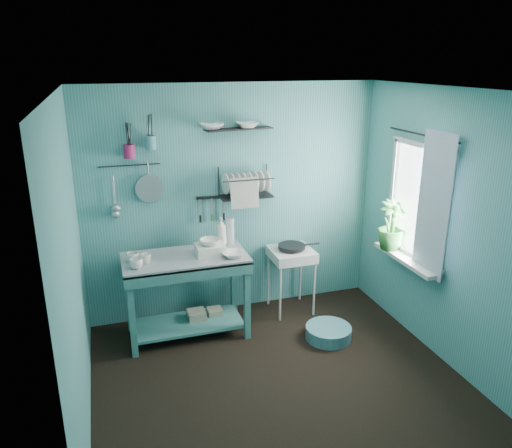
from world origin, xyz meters
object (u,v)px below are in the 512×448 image
object	(u,v)px
hotplate_stand	(291,280)
frying_pan	(292,246)
soap_bottle	(221,231)
floor_basin	(328,333)
work_counter	(187,296)
potted_plant	(392,225)
mug_left	(136,264)
wash_tub	(210,250)
colander	(149,188)
mug_mid	(146,259)
water_bottle	(230,231)
utensil_cup_teal	(150,142)
storage_tin_large	(197,320)
storage_tin_small	(215,317)
mug_right	(133,258)
dish_rack	(246,182)
utensil_cup_magenta	(129,151)

from	to	relation	value
hotplate_stand	frying_pan	xyz separation A→B (m)	(0.00, 0.00, 0.40)
soap_bottle	floor_basin	world-z (taller)	soap_bottle
work_counter	potted_plant	bearing A→B (deg)	-8.82
mug_left	wash_tub	bearing A→B (deg)	10.86
wash_tub	colander	world-z (taller)	colander
mug_mid	mug_left	bearing A→B (deg)	-135.00
water_bottle	utensil_cup_teal	distance (m)	1.21
colander	mug_left	bearing A→B (deg)	-111.23
frying_pan	storage_tin_large	bearing A→B (deg)	-173.35
mug_mid	storage_tin_small	xyz separation A→B (m)	(0.68, 0.14, -0.81)
mug_right	potted_plant	world-z (taller)	potted_plant
mug_left	water_bottle	world-z (taller)	water_bottle
floor_basin	work_counter	bearing A→B (deg)	158.90
dish_rack	colander	bearing A→B (deg)	176.14
dish_rack	storage_tin_large	world-z (taller)	dish_rack
utensil_cup_teal	floor_basin	xyz separation A→B (m)	(1.57, -0.89, -1.88)
hotplate_stand	storage_tin_small	world-z (taller)	hotplate_stand
work_counter	hotplate_stand	world-z (taller)	work_counter
mug_right	soap_bottle	xyz separation A→B (m)	(0.92, 0.20, 0.10)
work_counter	storage_tin_small	size ratio (longest dim) A/B	6.12
hotplate_stand	storage_tin_small	size ratio (longest dim) A/B	3.66
soap_bottle	floor_basin	bearing A→B (deg)	-37.81
mug_left	storage_tin_large	world-z (taller)	mug_left
storage_tin_large	floor_basin	distance (m)	1.37
mug_mid	water_bottle	size ratio (longest dim) A/B	0.36
utensil_cup_magenta	water_bottle	bearing A→B (deg)	-8.95
soap_bottle	storage_tin_large	bearing A→B (deg)	-154.89
frying_pan	floor_basin	distance (m)	1.00
mug_left	utensil_cup_magenta	distance (m)	1.09
work_counter	colander	world-z (taller)	colander
mug_mid	storage_tin_large	distance (m)	0.94
frying_pan	dish_rack	world-z (taller)	dish_rack
utensil_cup_magenta	potted_plant	xyz separation A→B (m)	(2.53, -0.71, -0.78)
mug_left	colander	xyz separation A→B (m)	(0.22, 0.56, 0.57)
frying_pan	colander	bearing A→B (deg)	171.41
mug_left	dish_rack	distance (m)	1.42
mug_right	floor_basin	distance (m)	2.10
work_counter	storage_tin_large	bearing A→B (deg)	26.81
mug_left	water_bottle	distance (m)	1.07
mug_mid	potted_plant	world-z (taller)	potted_plant
mug_mid	dish_rack	xyz separation A→B (m)	(1.11, 0.38, 0.58)
water_bottle	storage_tin_small	size ratio (longest dim) A/B	1.40
soap_bottle	hotplate_stand	world-z (taller)	soap_bottle
wash_tub	colander	distance (m)	0.87
storage_tin_large	storage_tin_small	xyz separation A→B (m)	(0.20, 0.03, -0.01)
potted_plant	floor_basin	size ratio (longest dim) A/B	1.10
mug_mid	storage_tin_small	bearing A→B (deg)	11.63
mug_left	dish_rack	size ratio (longest dim) A/B	0.22
work_counter	dish_rack	world-z (taller)	dish_rack
water_bottle	storage_tin_large	bearing A→B (deg)	-157.96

